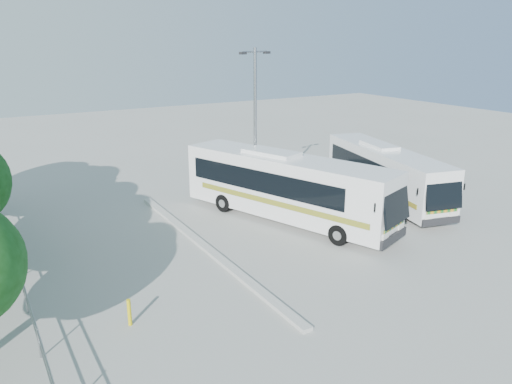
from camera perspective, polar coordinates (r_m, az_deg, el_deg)
ground at (r=22.46m, az=1.64°, el=-6.96°), size 100.00×100.00×0.00m
kerb_divider at (r=23.04m, az=-5.92°, el=-6.19°), size 0.40×16.00×0.15m
railing at (r=22.95m, az=-26.03°, el=-6.25°), size 0.06×22.00×1.00m
coach_main at (r=25.84m, az=3.51°, el=0.68°), size 6.37×12.34×3.40m
coach_adjacent at (r=30.28m, az=14.58°, el=2.20°), size 4.62×11.06×3.01m
lamppost at (r=27.32m, az=-0.10°, el=7.97°), size 2.11×0.70×8.73m
bollard at (r=17.52m, az=-14.28°, el=-13.19°), size 0.14×0.14×0.95m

